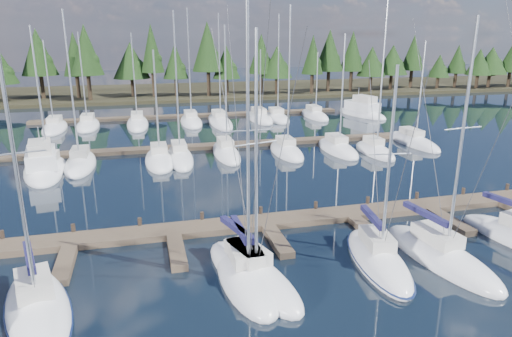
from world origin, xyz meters
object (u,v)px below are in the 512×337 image
object	(u,v)px
main_dock	(267,226)
front_sailboat_4	(378,259)
front_sailboat_3	(247,275)
motor_yacht_right	(362,112)
front_sailboat_2	(252,274)
front_sailboat_5	(440,256)
motor_yacht_left	(43,167)
front_sailboat_1	(38,308)

from	to	relation	value
main_dock	front_sailboat_4	xyz separation A→B (m)	(4.64, -6.06, 0.08)
front_sailboat_3	motor_yacht_right	world-z (taller)	front_sailboat_3
front_sailboat_3	front_sailboat_2	bearing A→B (deg)	3.00
main_dock	front_sailboat_4	bearing A→B (deg)	-52.57
front_sailboat_3	main_dock	bearing A→B (deg)	65.23
front_sailboat_4	motor_yacht_right	bearing A→B (deg)	64.27
front_sailboat_4	motor_yacht_right	distance (m)	48.56
motor_yacht_right	front_sailboat_5	bearing A→B (deg)	-111.61
motor_yacht_right	front_sailboat_3	bearing A→B (deg)	-123.12
main_dock	front_sailboat_3	bearing A→B (deg)	-114.77
main_dock	front_sailboat_5	bearing A→B (deg)	-38.60
motor_yacht_left	main_dock	bearing A→B (deg)	-45.75
front_sailboat_4	motor_yacht_left	bearing A→B (deg)	132.58
front_sailboat_1	front_sailboat_4	bearing A→B (deg)	1.49
front_sailboat_1	motor_yacht_right	size ratio (longest dim) A/B	1.29
main_dock	front_sailboat_2	xyz separation A→B (m)	(-2.47, -5.93, 0.09)
front_sailboat_5	motor_yacht_right	world-z (taller)	front_sailboat_5
main_dock	front_sailboat_3	size ratio (longest dim) A/B	3.06
front_sailboat_2	front_sailboat_5	bearing A→B (deg)	-3.30
front_sailboat_2	motor_yacht_right	bearing A→B (deg)	57.12
motor_yacht_right	motor_yacht_left	bearing A→B (deg)	-153.75
front_sailboat_5	front_sailboat_3	bearing A→B (deg)	176.85
front_sailboat_4	front_sailboat_5	size ratio (longest dim) A/B	0.84
front_sailboat_1	front_sailboat_5	xyz separation A→B (m)	(20.76, -0.04, 0.00)
front_sailboat_2	front_sailboat_4	distance (m)	7.11
front_sailboat_1	front_sailboat_2	distance (m)	10.11
front_sailboat_3	motor_yacht_right	bearing A→B (deg)	56.88
front_sailboat_1	front_sailboat_5	world-z (taller)	front_sailboat_5
main_dock	front_sailboat_4	size ratio (longest dim) A/B	3.80
front_sailboat_2	front_sailboat_3	xyz separation A→B (m)	(-0.27, -0.01, 0.01)
front_sailboat_5	motor_yacht_right	xyz separation A→B (m)	(17.52, 44.22, 0.26)
front_sailboat_5	motor_yacht_right	size ratio (longest dim) A/B	1.30
front_sailboat_4	motor_yacht_right	xyz separation A→B (m)	(21.08, 43.74, 0.27)
main_dock	motor_yacht_left	size ratio (longest dim) A/B	4.26
front_sailboat_5	motor_yacht_left	size ratio (longest dim) A/B	1.34
front_sailboat_3	front_sailboat_5	distance (m)	10.95
front_sailboat_4	motor_yacht_right	size ratio (longest dim) A/B	1.08
front_sailboat_2	motor_yacht_left	xyz separation A→B (m)	(-13.98, 22.81, 0.25)
front_sailboat_4	front_sailboat_3	bearing A→B (deg)	179.09
front_sailboat_1	front_sailboat_3	bearing A→B (deg)	3.29
main_dock	front_sailboat_2	size ratio (longest dim) A/B	3.32
front_sailboat_2	front_sailboat_5	size ratio (longest dim) A/B	0.96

